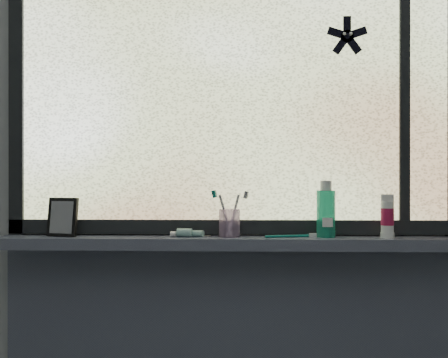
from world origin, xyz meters
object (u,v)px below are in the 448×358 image
at_px(mouthwash_bottle, 326,209).
at_px(cream_tube, 387,215).
at_px(toothbrush_cup, 229,223).
at_px(vanity_mirror, 63,217).

distance_m(mouthwash_bottle, cream_tube, 0.21).
bearing_deg(cream_tube, mouthwash_bottle, 174.34).
xyz_separation_m(toothbrush_cup, mouthwash_bottle, (0.33, 0.00, 0.05)).
bearing_deg(toothbrush_cup, mouthwash_bottle, 0.23).
relative_size(toothbrush_cup, mouthwash_bottle, 0.60).
distance_m(toothbrush_cup, mouthwash_bottle, 0.34).
bearing_deg(toothbrush_cup, cream_tube, -2.01).
bearing_deg(mouthwash_bottle, toothbrush_cup, -179.77).
relative_size(vanity_mirror, toothbrush_cup, 1.41).
relative_size(vanity_mirror, mouthwash_bottle, 0.84).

